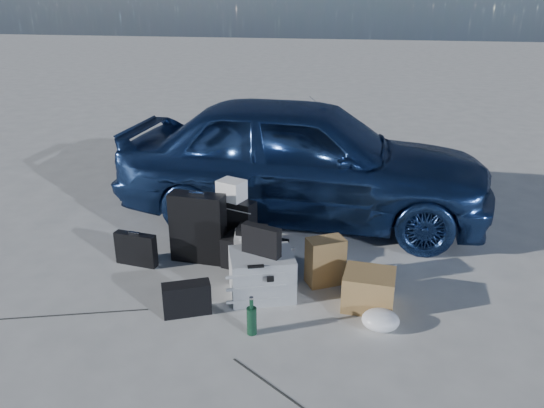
# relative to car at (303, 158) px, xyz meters

# --- Properties ---
(ground) EXTENTS (60.00, 60.00, 0.00)m
(ground) POSITION_rel_car_xyz_m (-0.36, -2.10, -0.74)
(ground) COLOR #BABAB5
(ground) RESTS_ON ground
(car) EXTENTS (4.38, 1.85, 1.48)m
(car) POSITION_rel_car_xyz_m (0.00, 0.00, 0.00)
(car) COLOR navy
(car) RESTS_ON ground
(pelican_case) EXTENTS (0.68, 0.62, 0.41)m
(pelican_case) POSITION_rel_car_xyz_m (-0.10, -1.89, -0.54)
(pelican_case) COLOR #9DA0A2
(pelican_case) RESTS_ON ground
(laptop_bag) EXTENTS (0.37, 0.20, 0.27)m
(laptop_bag) POSITION_rel_car_xyz_m (-0.11, -1.89, -0.20)
(laptop_bag) COLOR black
(laptop_bag) RESTS_ON pelican_case
(briefcase) EXTENTS (0.44, 0.15, 0.34)m
(briefcase) POSITION_rel_car_xyz_m (-1.47, -1.56, -0.57)
(briefcase) COLOR black
(briefcase) RESTS_ON ground
(suitcase_left) EXTENTS (0.56, 0.23, 0.72)m
(suitcase_left) POSITION_rel_car_xyz_m (-0.88, -1.35, -0.38)
(suitcase_left) COLOR black
(suitcase_left) RESTS_ON ground
(suitcase_right) EXTENTS (0.52, 0.32, 0.59)m
(suitcase_right) POSITION_rel_car_xyz_m (-0.58, -1.09, -0.45)
(suitcase_right) COLOR black
(suitcase_right) RESTS_ON ground
(white_carton) EXTENTS (0.31, 0.28, 0.21)m
(white_carton) POSITION_rel_car_xyz_m (-0.59, -1.08, -0.05)
(white_carton) COLOR silver
(white_carton) RESTS_ON suitcase_right
(duffel_bag) EXTENTS (0.67, 0.39, 0.31)m
(duffel_bag) POSITION_rel_car_xyz_m (-0.28, -1.41, -0.58)
(duffel_bag) COLOR black
(duffel_bag) RESTS_ON ground
(flat_box_white) EXTENTS (0.40, 0.33, 0.06)m
(flat_box_white) POSITION_rel_car_xyz_m (-0.29, -1.41, -0.39)
(flat_box_white) COLOR silver
(flat_box_white) RESTS_ON duffel_bag
(flat_box_black) EXTENTS (0.28, 0.20, 0.06)m
(flat_box_black) POSITION_rel_car_xyz_m (-0.31, -1.39, -0.33)
(flat_box_black) COLOR black
(flat_box_black) RESTS_ON flat_box_white
(kraft_bag) EXTENTS (0.40, 0.35, 0.45)m
(kraft_bag) POSITION_rel_car_xyz_m (0.44, -1.57, -0.51)
(kraft_bag) COLOR #A78449
(kraft_bag) RESTS_ON ground
(cardboard_box) EXTENTS (0.46, 0.41, 0.32)m
(cardboard_box) POSITION_rel_car_xyz_m (0.85, -1.90, -0.58)
(cardboard_box) COLOR olive
(cardboard_box) RESTS_ON ground
(plastic_bag) EXTENTS (0.32, 0.28, 0.17)m
(plastic_bag) POSITION_rel_car_xyz_m (0.96, -2.24, -0.66)
(plastic_bag) COLOR silver
(plastic_bag) RESTS_ON ground
(messenger_bag) EXTENTS (0.43, 0.31, 0.28)m
(messenger_bag) POSITION_rel_car_xyz_m (-0.67, -2.31, -0.60)
(messenger_bag) COLOR black
(messenger_bag) RESTS_ON ground
(green_bottle) EXTENTS (0.09, 0.09, 0.32)m
(green_bottle) POSITION_rel_car_xyz_m (-0.06, -2.50, -0.58)
(green_bottle) COLOR #10311F
(green_bottle) RESTS_ON ground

